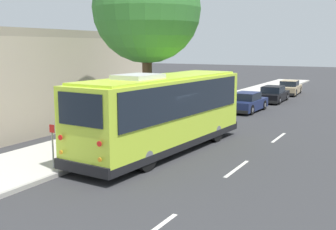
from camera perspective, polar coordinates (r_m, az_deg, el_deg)
ground_plane at (r=18.07m, az=-0.19°, el=-4.81°), size 160.00×160.00×0.00m
sidewalk_slab at (r=19.89m, az=-8.83°, el=-3.39°), size 80.00×3.69×0.15m
curb_strip at (r=18.80m, az=-4.19°, el=-4.04°), size 80.00×0.14×0.15m
shuttle_bus at (r=17.56m, az=-0.63°, el=0.77°), size 10.05×3.07×3.36m
parked_sedan_navy at (r=29.14m, az=10.63°, el=1.67°), size 4.27×1.84×1.32m
parked_sedan_black at (r=34.72m, az=14.04°, el=2.71°), size 4.64×1.87×1.26m
parked_sedan_tan at (r=40.41m, az=16.13°, el=3.55°), size 4.75×1.96×1.30m
street_tree at (r=20.78m, az=-2.71°, el=15.12°), size 5.18×5.18×9.39m
sign_post_near at (r=15.33m, az=-15.35°, el=-4.05°), size 0.06×0.22×1.56m
sign_post_far at (r=16.31m, az=-11.99°, el=-3.02°), size 0.06×0.22×1.62m
fire_hydrant at (r=23.99m, az=2.42°, el=0.06°), size 0.22×0.22×0.81m
lane_stripe_mid at (r=15.64m, az=9.31°, el=-7.18°), size 2.40×0.14×0.01m
lane_stripe_ahead at (r=21.23m, az=14.75°, el=-2.97°), size 2.40×0.14×0.01m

